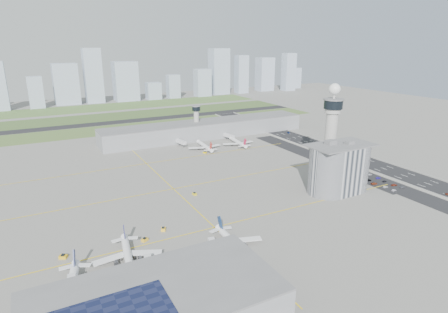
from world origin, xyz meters
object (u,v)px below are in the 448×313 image
jet_bridge_far_0 (177,142)px  car_lot_0 (394,190)px  airplane_near_a (69,285)px  tug_2 (163,229)px  jet_bridge_far_1 (224,136)px  car_lot_2 (374,183)px  airplane_near_b (128,252)px  car_hw_4 (248,124)px  car_lot_7 (394,185)px  airplane_far_b (238,140)px  tug_3 (194,194)px  jet_bridge_near_1 (152,278)px  car_lot_8 (384,181)px  car_lot_9 (378,178)px  car_hw_2 (289,133)px  car_hw_0 (448,195)px  car_lot_4 (359,176)px  airplane_far_a (204,143)px  jet_bridge_near_0 (70,302)px  airplane_near_c (234,239)px  car_lot_6 (402,187)px  car_lot_11 (360,172)px  car_lot_1 (385,187)px  car_lot_10 (370,174)px  car_hw_1 (338,153)px  control_tower (332,125)px  admin_building (339,168)px  car_lot_5 (353,175)px  tug_1 (145,239)px  tug_4 (205,152)px  tug_5 (241,144)px  car_lot_3 (368,180)px  jet_bridge_near_2 (220,259)px

jet_bridge_far_0 → car_lot_0: 190.24m
airplane_near_a → tug_2: (47.83, 33.41, -4.25)m
jet_bridge_far_1 → car_lot_2: size_ratio=3.08×
airplane_near_b → car_hw_4: (194.94, 219.33, -4.36)m
car_lot_7 → tug_2: bearing=91.3°
airplane_far_b → tug_3: bearing=143.7°
jet_bridge_near_1 → car_lot_8: (174.99, 35.28, -2.29)m
car_lot_9 → car_hw_2: car_lot_9 is taller
car_lot_7 → car_lot_0: bearing=133.3°
car_lot_0 → car_hw_0: bearing=-133.6°
airplane_near_b → car_lot_4: bearing=108.8°
airplane_far_a → jet_bridge_near_0: airplane_far_a is taller
jet_bridge_near_1 → airplane_near_c: bearing=-68.8°
car_lot_6 → car_lot_11: car_lot_11 is taller
car_lot_1 → car_hw_2: 158.83m
tug_3 → car_lot_10: 128.46m
car_hw_1 → jet_bridge_near_1: bearing=-143.3°
car_lot_6 → car_lot_2: bearing=49.9°
car_lot_4 → airplane_near_c: bearing=106.5°
control_tower → jet_bridge_far_1: size_ratio=4.61×
admin_building → car_lot_7: admin_building is taller
control_tower → car_lot_6: size_ratio=15.92×
car_lot_5 → jet_bridge_far_1: bearing=21.7°
car_hw_0 → car_hw_4: size_ratio=1.07×
jet_bridge_near_0 → car_lot_8: 208.02m
airplane_far_a → car_hw_1: bearing=-120.3°
car_lot_2 → car_lot_11: size_ratio=1.11×
airplane_near_b → jet_bridge_near_1: 20.77m
tug_1 → tug_3: size_ratio=1.04×
airplane_far_b → car_lot_10: 123.55m
jet_bridge_near_1 → tug_4: size_ratio=5.09×
tug_5 → jet_bridge_near_0: bearing=-141.6°
car_lot_0 → car_lot_9: bearing=-28.0°
control_tower → jet_bridge_far_1: (-20.00, 124.00, -32.19)m
admin_building → car_lot_6: bearing=-21.6°
tug_4 → car_hw_4: (94.67, 83.85, -0.21)m
tug_5 → airplane_near_a: bearing=-142.7°
car_lot_0 → car_lot_3: size_ratio=0.89×
jet_bridge_near_1 → car_lot_2: bearing=-67.9°
car_lot_6 → car_lot_10: size_ratio=1.04×
jet_bridge_far_1 → tug_2: bearing=-47.3°
jet_bridge_near_2 → car_hw_4: (160.64, 239.54, -2.26)m
car_lot_10 → car_lot_11: 7.30m
control_tower → car_lot_8: 52.21m
airplane_far_b → car_lot_1: airplane_far_b is taller
airplane_near_a → airplane_near_b: 28.21m
admin_building → car_lot_0: size_ratio=11.00×
airplane_far_a → car_lot_3: airplane_far_a is taller
tug_1 → car_lot_3: bearing=-115.9°
jet_bridge_near_2 → airplane_near_a: bearing=93.3°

